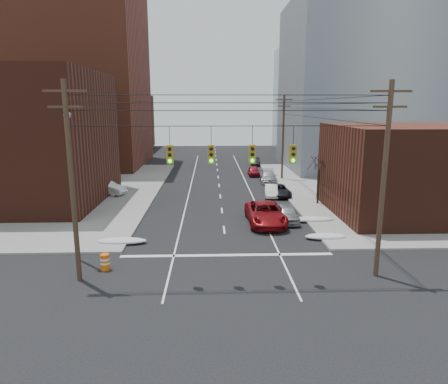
{
  "coord_description": "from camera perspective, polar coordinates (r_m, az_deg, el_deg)",
  "views": [
    {
      "loc": [
        -1.04,
        -18.3,
        9.65
      ],
      "look_at": [
        0.01,
        12.37,
        3.0
      ],
      "focal_mm": 32.0,
      "sensor_mm": 36.0,
      "label": 1
    }
  ],
  "objects": [
    {
      "name": "red_pickup",
      "position": [
        33.39,
        5.93,
        -3.07
      ],
      "size": [
        3.07,
        6.39,
        1.76
      ],
      "primitive_type": "imported",
      "rotation": [
        0.0,
        0.0,
        0.02
      ],
      "color": "maroon",
      "rests_on": "ground"
    },
    {
      "name": "bare_tree",
      "position": [
        40.42,
        13.33,
        1.45
      ],
      "size": [
        2.09,
        2.2,
        4.93
      ],
      "color": "black",
      "rests_on": "ground"
    },
    {
      "name": "parked_car_d",
      "position": [
        51.65,
        6.36,
        2.2
      ],
      "size": [
        2.38,
        5.12,
        1.45
      ],
      "primitive_type": "imported",
      "rotation": [
        0.0,
        0.0,
        -0.07
      ],
      "color": "#A9A9AE",
      "rests_on": "ground"
    },
    {
      "name": "sidewalk_ne",
      "position": [
        54.13,
        29.29,
        0.46
      ],
      "size": [
        40.0,
        40.0,
        0.15
      ],
      "primitive_type": "cube",
      "color": "gray",
      "rests_on": "ground"
    },
    {
      "name": "snow_nw",
      "position": [
        29.58,
        -14.36,
        -6.78
      ],
      "size": [
        3.5,
        1.08,
        0.42
      ],
      "primitive_type": "ellipsoid",
      "color": "silver",
      "rests_on": "ground"
    },
    {
      "name": "utility_pole_right",
      "position": [
        23.66,
        21.87,
        1.93
      ],
      "size": [
        2.2,
        0.28,
        11.0
      ],
      "color": "#473323",
      "rests_on": "ground"
    },
    {
      "name": "parked_car_e",
      "position": [
        56.35,
        4.26,
        3.0
      ],
      "size": [
        1.6,
        3.84,
        1.3
      ],
      "primitive_type": "imported",
      "rotation": [
        0.0,
        0.0,
        -0.02
      ],
      "color": "maroon",
      "rests_on": "ground"
    },
    {
      "name": "building_office",
      "position": [
        66.49,
        18.91,
        14.05
      ],
      "size": [
        22.0,
        20.0,
        25.0
      ],
      "primitive_type": "cube",
      "color": "gray",
      "rests_on": "ground"
    },
    {
      "name": "construction_barrel",
      "position": [
        25.26,
        -16.64,
        -9.53
      ],
      "size": [
        0.66,
        0.66,
        0.99
      ],
      "rotation": [
        0.0,
        0.0,
        0.19
      ],
      "color": "#E75B0C",
      "rests_on": "ground"
    },
    {
      "name": "ground",
      "position": [
        20.72,
        1.2,
        -15.54
      ],
      "size": [
        160.0,
        160.0,
        0.0
      ],
      "primitive_type": "plane",
      "color": "black",
      "rests_on": "ground"
    },
    {
      "name": "parked_car_c",
      "position": [
        43.75,
        7.88,
        0.21
      ],
      "size": [
        2.29,
        4.6,
        1.25
      ],
      "primitive_type": "imported",
      "rotation": [
        0.0,
        0.0,
        0.05
      ],
      "color": "black",
      "rests_on": "ground"
    },
    {
      "name": "building_storefront",
      "position": [
        39.64,
        26.82,
        2.71
      ],
      "size": [
        16.0,
        12.0,
        8.0
      ],
      "primitive_type": "cube",
      "color": "#471F15",
      "rests_on": "ground"
    },
    {
      "name": "traffic_signals",
      "position": [
        21.45,
        1.1,
        5.57
      ],
      "size": [
        17.0,
        0.42,
        2.02
      ],
      "color": "black",
      "rests_on": "ground"
    },
    {
      "name": "lot_car_d",
      "position": [
        52.49,
        -21.58,
        1.78
      ],
      "size": [
        4.79,
        3.48,
        1.52
      ],
      "primitive_type": "imported",
      "rotation": [
        0.0,
        0.0,
        1.14
      ],
      "color": "#B7B6BB",
      "rests_on": "sidewalk_nw"
    },
    {
      "name": "lot_car_b",
      "position": [
        47.81,
        -20.04,
        0.78
      ],
      "size": [
        4.82,
        2.92,
        1.25
      ],
      "primitive_type": "imported",
      "rotation": [
        0.0,
        0.0,
        1.37
      ],
      "color": "#A5A4A9",
      "rests_on": "sidewalk_nw"
    },
    {
      "name": "building_brick_far",
      "position": [
        95.69,
        -17.32,
        9.5
      ],
      "size": [
        22.0,
        18.0,
        12.0
      ],
      "primitive_type": "cube",
      "color": "#471F15",
      "rests_on": "ground"
    },
    {
      "name": "utility_pole_far",
      "position": [
        53.3,
        8.44,
        7.94
      ],
      "size": [
        2.2,
        0.28,
        11.0
      ],
      "color": "#473323",
      "rests_on": "ground"
    },
    {
      "name": "snow_ne",
      "position": [
        30.55,
        14.27,
        -6.17
      ],
      "size": [
        3.0,
        1.08,
        0.42
      ],
      "primitive_type": "ellipsoid",
      "color": "silver",
      "rests_on": "ground"
    },
    {
      "name": "building_brick_tall",
      "position": [
        70.37,
        -21.85,
        15.75
      ],
      "size": [
        24.0,
        20.0,
        30.0
      ],
      "primitive_type": "cube",
      "color": "brown",
      "rests_on": "ground"
    },
    {
      "name": "building_glass",
      "position": [
        91.79,
        14.23,
        12.71
      ],
      "size": [
        20.0,
        18.0,
        22.0
      ],
      "primitive_type": "cube",
      "color": "gray",
      "rests_on": "ground"
    },
    {
      "name": "utility_pole_left",
      "position": [
        22.9,
        -20.94,
        1.69
      ],
      "size": [
        2.2,
        0.28,
        11.0
      ],
      "color": "#473323",
      "rests_on": "ground"
    },
    {
      "name": "parked_car_a",
      "position": [
        34.28,
        9.02,
        -3.05
      ],
      "size": [
        1.73,
        4.18,
        1.42
      ],
      "primitive_type": "imported",
      "rotation": [
        0.0,
        0.0,
        -0.01
      ],
      "color": "#A1A2A6",
      "rests_on": "ground"
    },
    {
      "name": "street_light",
      "position": [
        26.06,
        -20.89,
        2.34
      ],
      "size": [
        0.44,
        0.44,
        9.32
      ],
      "color": "gray",
      "rests_on": "ground"
    },
    {
      "name": "lot_car_a",
      "position": [
        45.37,
        -16.46,
        0.58
      ],
      "size": [
        4.71,
        3.11,
        1.47
      ],
      "primitive_type": "imported",
      "rotation": [
        0.0,
        0.0,
        1.19
      ],
      "color": "silver",
      "rests_on": "sidewalk_nw"
    },
    {
      "name": "parked_car_b",
      "position": [
        43.47,
        6.75,
        0.17
      ],
      "size": [
        1.8,
        3.99,
        1.27
      ],
      "primitive_type": "imported",
      "rotation": [
        0.0,
        0.0,
        -0.12
      ],
      "color": "white",
      "rests_on": "ground"
    },
    {
      "name": "lot_car_c",
      "position": [
        44.31,
        -26.36,
        -0.64
      ],
      "size": [
        4.52,
        2.92,
        1.22
      ],
      "primitive_type": "imported",
      "rotation": [
        0.0,
        0.0,
        1.25
      ],
      "color": "black",
      "rests_on": "sidewalk_nw"
    },
    {
      "name": "parked_car_f",
      "position": [
        66.33,
        4.41,
        4.42
      ],
      "size": [
        1.44,
        4.1,
        1.35
      ],
      "primitive_type": "imported",
      "rotation": [
        0.0,
        0.0,
        -0.0
      ],
      "color": "black",
      "rests_on": "ground"
    },
    {
      "name": "snow_east_far",
      "position": [
        34.69,
        12.23,
        -3.85
      ],
      "size": [
        4.0,
        1.08,
        0.42
      ],
      "primitive_type": "ellipsoid",
      "color": "silver",
      "rests_on": "ground"
    }
  ]
}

